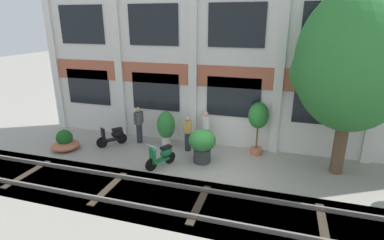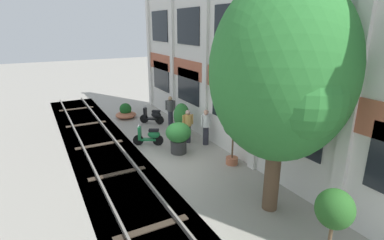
# 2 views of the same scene
# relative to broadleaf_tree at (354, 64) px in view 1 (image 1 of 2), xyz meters

# --- Properties ---
(ground_plane) EXTENTS (80.00, 80.00, 0.00)m
(ground_plane) POSITION_rel_broadleaf_tree_xyz_m (-4.11, -1.19, -3.97)
(ground_plane) COLOR #9E998E
(apartment_facade) EXTENTS (18.14, 0.64, 7.88)m
(apartment_facade) POSITION_rel_broadleaf_tree_xyz_m (-4.11, 1.52, -0.05)
(apartment_facade) COLOR silver
(apartment_facade) RESTS_ON ground
(rail_tracks) EXTENTS (25.78, 2.80, 0.43)m
(rail_tracks) POSITION_rel_broadleaf_tree_xyz_m (-4.11, -3.44, -4.10)
(rail_tracks) COLOR #4C473F
(rail_tracks) RESTS_ON ground
(broadleaf_tree) EXTENTS (3.96, 3.77, 6.49)m
(broadleaf_tree) POSITION_rel_broadleaf_tree_xyz_m (0.00, 0.00, 0.00)
(broadleaf_tree) COLOR brown
(broadleaf_tree) RESTS_ON ground
(potted_plant_fluted_column) EXTENTS (0.79, 0.79, 1.60)m
(potted_plant_fluted_column) POSITION_rel_broadleaf_tree_xyz_m (-6.89, 0.50, -3.07)
(potted_plant_fluted_column) COLOR beige
(potted_plant_fluted_column) RESTS_ON ground
(potted_plant_terracotta_small) EXTENTS (0.82, 0.82, 2.24)m
(potted_plant_terracotta_small) POSITION_rel_broadleaf_tree_xyz_m (-2.97, 0.75, -2.39)
(potted_plant_terracotta_small) COLOR #B76647
(potted_plant_terracotta_small) RESTS_ON ground
(potted_plant_wide_bowl) EXTENTS (1.19, 1.19, 0.89)m
(potted_plant_wide_bowl) POSITION_rel_broadleaf_tree_xyz_m (-10.94, -1.15, -3.65)
(potted_plant_wide_bowl) COLOR #B76647
(potted_plant_wide_bowl) RESTS_ON ground
(potted_plant_glazed_jar) EXTENTS (1.07, 1.07, 1.34)m
(potted_plant_glazed_jar) POSITION_rel_broadleaf_tree_xyz_m (-4.95, -0.62, -3.18)
(potted_plant_glazed_jar) COLOR #333333
(potted_plant_glazed_jar) RESTS_ON ground
(scooter_near_curb) EXTENTS (0.98, 1.10, 0.98)m
(scooter_near_curb) POSITION_rel_broadleaf_tree_xyz_m (-9.18, -0.14, -3.53)
(scooter_near_curb) COLOR black
(scooter_near_curb) RESTS_ON ground
(scooter_second_parked) EXTENTS (0.80, 1.25, 0.98)m
(scooter_second_parked) POSITION_rel_broadleaf_tree_xyz_m (-6.31, -1.41, -3.53)
(scooter_second_parked) COLOR black
(scooter_second_parked) RESTS_ON ground
(resident_by_doorway) EXTENTS (0.34, 0.53, 1.65)m
(resident_by_doorway) POSITION_rel_broadleaf_tree_xyz_m (-5.20, 0.88, -3.09)
(resident_by_doorway) COLOR #282833
(resident_by_doorway) RESTS_ON ground
(resident_watching_tracks) EXTENTS (0.34, 0.49, 1.68)m
(resident_watching_tracks) POSITION_rel_broadleaf_tree_xyz_m (-8.20, 0.49, -3.07)
(resident_watching_tracks) COLOR #282833
(resident_watching_tracks) RESTS_ON ground
(resident_near_plants) EXTENTS (0.34, 0.53, 1.55)m
(resident_near_plants) POSITION_rel_broadleaf_tree_xyz_m (-5.83, 0.29, -3.14)
(resident_near_plants) COLOR #282833
(resident_near_plants) RESTS_ON ground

